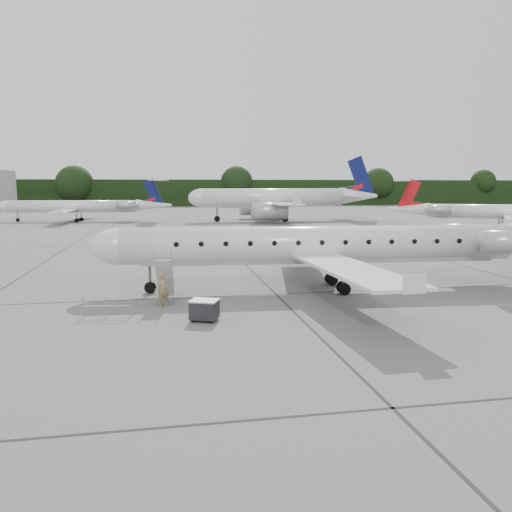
{
  "coord_description": "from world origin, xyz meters",
  "views": [
    {
      "loc": [
        -11.83,
        -23.69,
        6.18
      ],
      "look_at": [
        -6.91,
        3.34,
        2.3
      ],
      "focal_mm": 35.0,
      "sensor_mm": 36.0,
      "label": 1
    }
  ],
  "objects": [
    {
      "name": "bg_regional_right",
      "position": [
        35.61,
        38.79,
        3.56
      ],
      "size": [
        33.05,
        29.77,
        7.11
      ],
      "primitive_type": null,
      "rotation": [
        0.0,
        0.0,
        2.67
      ],
      "color": "silver",
      "rests_on": "ground"
    },
    {
      "name": "treeline",
      "position": [
        0.0,
        130.0,
        4.0
      ],
      "size": [
        260.0,
        4.0,
        8.0
      ],
      "primitive_type": "cube",
      "color": "black",
      "rests_on": "ground"
    },
    {
      "name": "airstair",
      "position": [
        -11.94,
        3.04,
        1.2
      ],
      "size": [
        1.0,
        2.14,
        2.39
      ],
      "primitive_type": null,
      "rotation": [
        0.0,
        0.0,
        -0.07
      ],
      "color": "silver",
      "rests_on": "ground"
    },
    {
      "name": "passenger",
      "position": [
        -12.03,
        1.85,
        0.89
      ],
      "size": [
        0.75,
        0.61,
        1.78
      ],
      "primitive_type": "imported",
      "rotation": [
        0.0,
        0.0,
        0.32
      ],
      "color": "olive",
      "rests_on": "ground"
    },
    {
      "name": "ground",
      "position": [
        0.0,
        0.0,
        0.0
      ],
      "size": [
        320.0,
        320.0,
        0.0
      ],
      "primitive_type": "plane",
      "color": "#626260",
      "rests_on": "ground"
    },
    {
      "name": "safety_railing",
      "position": [
        -14.66,
        0.19,
        0.5
      ],
      "size": [
        2.19,
        0.42,
        1.0
      ],
      "primitive_type": null,
      "rotation": [
        0.0,
        0.0,
        -0.15
      ],
      "color": "#94969C",
      "rests_on": "ground"
    },
    {
      "name": "bg_narrowbody",
      "position": [
        6.94,
        62.36,
        5.68
      ],
      "size": [
        31.79,
        22.97,
        11.37
      ],
      "primitive_type": null,
      "rotation": [
        0.0,
        0.0,
        0.01
      ],
      "color": "silver",
      "rests_on": "ground"
    },
    {
      "name": "baggage_cart",
      "position": [
        -10.17,
        -1.27,
        0.52
      ],
      "size": [
        1.48,
        1.35,
        1.04
      ],
      "primitive_type": null,
      "rotation": [
        0.0,
        0.0,
        -0.38
      ],
      "color": "black",
      "rests_on": "ground"
    },
    {
      "name": "main_regional_jet",
      "position": [
        -2.81,
        4.52,
        3.81
      ],
      "size": [
        31.25,
        23.55,
        7.63
      ],
      "primitive_type": null,
      "rotation": [
        0.0,
        0.0,
        -0.07
      ],
      "color": "silver",
      "rests_on": "ground"
    },
    {
      "name": "bg_regional_left",
      "position": [
        -27.58,
        67.06,
        3.66
      ],
      "size": [
        30.14,
        23.32,
        7.33
      ],
      "primitive_type": null,
      "rotation": [
        0.0,
        0.0,
        -0.12
      ],
      "color": "silver",
      "rests_on": "ground"
    }
  ]
}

